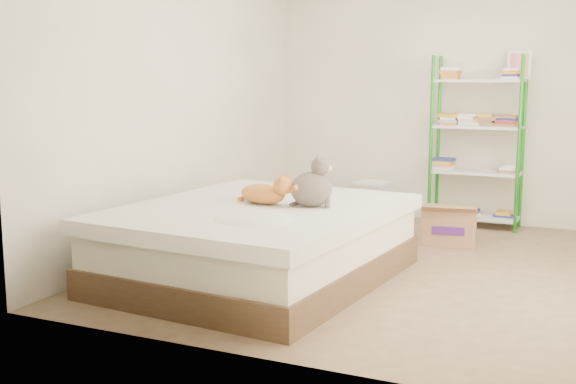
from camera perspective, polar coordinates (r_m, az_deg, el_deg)
The scene contains 7 objects.
room at distance 5.60m, azimuth 8.40°, elevation 7.07°, with size 3.81×4.21×2.61m.
bed at distance 5.33m, azimuth -2.33°, elevation -4.02°, with size 1.91×2.31×0.56m.
orange_cat at distance 5.34m, azimuth -2.01°, elevation 0.06°, with size 0.47×0.25×0.19m, color orange, non-canonical shape.
grey_cat at distance 5.20m, azimuth 1.86°, elevation 0.82°, with size 0.27×0.32×0.37m, color slate, non-canonical shape.
shelf_unit at distance 7.39m, azimuth 14.74°, elevation 3.59°, with size 0.91×0.36×1.74m.
cardboard_box at distance 6.64m, azimuth 12.63°, elevation -2.60°, with size 0.52×0.51×0.38m.
white_bin at distance 7.69m, azimuth 6.69°, elevation -0.61°, with size 0.39×0.36×0.40m.
Camera 1 is at (1.57, -5.37, 1.49)m, focal length 45.00 mm.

